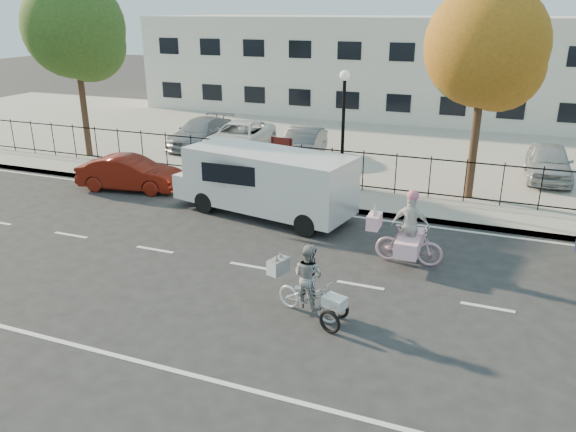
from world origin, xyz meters
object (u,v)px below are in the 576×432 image
at_px(unicorn_bike, 408,237).
at_px(red_sedan, 130,173).
at_px(pedestrian, 244,165).
at_px(lot_car_b, 239,137).
at_px(zebra_trike, 308,288).
at_px(lot_car_c, 303,145).
at_px(lot_car_d, 549,162).
at_px(lamppost, 344,110).
at_px(lot_car_a, 201,133).
at_px(white_van, 265,180).

relative_size(unicorn_bike, red_sedan, 0.54).
distance_m(pedestrian, lot_car_b, 5.57).
distance_m(zebra_trike, lot_car_c, 13.14).
bearing_deg(red_sedan, lot_car_b, -21.16).
distance_m(pedestrian, lot_car_d, 11.87).
height_order(lamppost, lot_car_c, lamppost).
height_order(unicorn_bike, pedestrian, unicorn_bike).
height_order(unicorn_bike, lot_car_a, unicorn_bike).
bearing_deg(white_van, lot_car_b, 132.63).
bearing_deg(lot_car_a, lot_car_d, 0.06).
height_order(lamppost, lot_car_d, lamppost).
bearing_deg(lot_car_a, lamppost, -27.89).
relative_size(lot_car_b, lot_car_d, 1.22).
bearing_deg(unicorn_bike, lot_car_a, 50.29).
relative_size(zebra_trike, lot_car_a, 0.44).
bearing_deg(lamppost, lot_car_d, 32.06).
relative_size(lamppost, lot_car_a, 0.96).
distance_m(red_sedan, pedestrian, 4.31).
xyz_separation_m(white_van, lot_car_d, (8.82, 7.45, -0.36)).
height_order(lamppost, lot_car_a, lamppost).
bearing_deg(lot_car_c, lot_car_b, 166.21).
height_order(lamppost, pedestrian, lamppost).
height_order(unicorn_bike, lot_car_c, unicorn_bike).
bearing_deg(pedestrian, zebra_trike, 123.78).
relative_size(zebra_trike, lot_car_c, 0.49).
distance_m(lamppost, pedestrian, 4.21).
bearing_deg(red_sedan, lamppost, -81.86).
bearing_deg(lot_car_d, lot_car_c, -177.26).
xyz_separation_m(pedestrian, lot_car_b, (-2.60, 4.92, -0.16)).
bearing_deg(lot_car_d, pedestrian, -155.42).
distance_m(unicorn_bike, red_sedan, 11.24).
bearing_deg(pedestrian, lot_car_b, -62.49).
bearing_deg(zebra_trike, pedestrian, 51.90).
bearing_deg(lot_car_d, unicorn_bike, -113.22).
height_order(zebra_trike, lot_car_b, zebra_trike).
bearing_deg(white_van, lot_car_d, 50.91).
distance_m(pedestrian, lot_car_c, 4.54).
height_order(red_sedan, lot_car_b, lot_car_b).
height_order(zebra_trike, lot_car_c, zebra_trike).
bearing_deg(lamppost, pedestrian, -167.60).
relative_size(white_van, lot_car_a, 1.42).
relative_size(unicorn_bike, pedestrian, 1.24).
bearing_deg(lot_car_a, pedestrian, -47.21).
distance_m(unicorn_bike, white_van, 5.46).
height_order(lot_car_c, lot_car_d, lot_car_d).
xyz_separation_m(white_van, lot_car_b, (-4.44, 7.13, -0.36)).
distance_m(white_van, lot_car_d, 11.55).
xyz_separation_m(lamppost, pedestrian, (-3.55, -0.78, -2.12)).
height_order(zebra_trike, pedestrian, pedestrian).
relative_size(red_sedan, pedestrian, 2.31).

